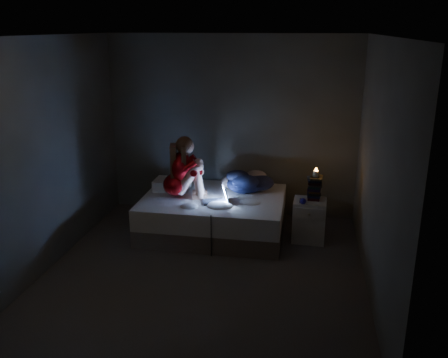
% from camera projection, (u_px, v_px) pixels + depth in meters
% --- Properties ---
extents(floor, '(3.60, 3.80, 0.02)m').
position_uv_depth(floor, '(205.00, 272.00, 5.53)').
color(floor, '#3A3532').
rests_on(floor, ground).
extents(ceiling, '(3.60, 3.80, 0.02)m').
position_uv_depth(ceiling, '(202.00, 35.00, 4.74)').
color(ceiling, silver).
rests_on(ceiling, ground).
extents(wall_back, '(3.60, 0.02, 2.60)m').
position_uv_depth(wall_back, '(231.00, 127.00, 6.93)').
color(wall_back, '#60615C').
rests_on(wall_back, ground).
extents(wall_front, '(3.60, 0.02, 2.60)m').
position_uv_depth(wall_front, '(145.00, 236.00, 3.34)').
color(wall_front, '#60615C').
rests_on(wall_front, ground).
extents(wall_left, '(0.02, 3.80, 2.60)m').
position_uv_depth(wall_left, '(47.00, 155.00, 5.43)').
color(wall_left, '#60615C').
rests_on(wall_left, ground).
extents(wall_right, '(0.02, 3.80, 2.60)m').
position_uv_depth(wall_right, '(379.00, 171.00, 4.84)').
color(wall_right, '#60615C').
rests_on(wall_right, ground).
extents(bed, '(1.86, 1.40, 0.51)m').
position_uv_depth(bed, '(214.00, 214.00, 6.50)').
color(bed, silver).
rests_on(bed, ground).
extents(pillow, '(0.48, 0.34, 0.14)m').
position_uv_depth(pillow, '(172.00, 184.00, 6.70)').
color(pillow, silver).
rests_on(pillow, bed).
extents(woman, '(0.57, 0.44, 0.83)m').
position_uv_depth(woman, '(175.00, 167.00, 6.28)').
color(woman, '#780001').
rests_on(woman, bed).
extents(laptop, '(0.38, 0.32, 0.23)m').
position_uv_depth(laptop, '(215.00, 194.00, 6.18)').
color(laptop, black).
rests_on(laptop, bed).
extents(clothes_pile, '(0.57, 0.48, 0.32)m').
position_uv_depth(clothes_pile, '(245.00, 180.00, 6.59)').
color(clothes_pile, '#142043').
rests_on(clothes_pile, bed).
extents(nightstand, '(0.43, 0.38, 0.55)m').
position_uv_depth(nightstand, '(309.00, 220.00, 6.25)').
color(nightstand, silver).
rests_on(nightstand, ground).
extents(book_stack, '(0.19, 0.25, 0.30)m').
position_uv_depth(book_stack, '(315.00, 188.00, 6.19)').
color(book_stack, black).
rests_on(book_stack, nightstand).
extents(candle, '(0.07, 0.07, 0.08)m').
position_uv_depth(candle, '(316.00, 174.00, 6.14)').
color(candle, beige).
rests_on(candle, book_stack).
extents(phone, '(0.07, 0.14, 0.01)m').
position_uv_depth(phone, '(303.00, 201.00, 6.14)').
color(phone, black).
rests_on(phone, nightstand).
extents(blue_orb, '(0.08, 0.08, 0.08)m').
position_uv_depth(blue_orb, '(304.00, 201.00, 6.02)').
color(blue_orb, navy).
rests_on(blue_orb, nightstand).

